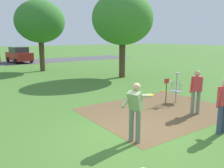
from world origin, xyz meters
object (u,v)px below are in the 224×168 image
at_px(player_throwing, 223,103).
at_px(tree_mid_left, 123,19).
at_px(frisbee_by_tee, 191,98).
at_px(tree_mid_center, 40,22).
at_px(player_foreground_watching, 135,109).
at_px(parked_car_center_right, 19,55).
at_px(disc_golf_basket, 175,86).
at_px(frisbee_far_right, 162,91).
at_px(player_waiting_left, 196,90).

bearing_deg(player_throwing, tree_mid_left, 69.20).
relative_size(frisbee_by_tee, tree_mid_center, 0.04).
xyz_separation_m(tree_mid_left, tree_mid_center, (-3.80, 6.63, 0.01)).
bearing_deg(frisbee_by_tee, player_foreground_watching, -158.38).
relative_size(tree_mid_center, parked_car_center_right, 1.39).
bearing_deg(player_foreground_watching, tree_mid_left, 54.55).
relative_size(disc_golf_basket, tree_mid_center, 0.23).
bearing_deg(player_foreground_watching, frisbee_by_tee, 21.62).
xyz_separation_m(disc_golf_basket, frisbee_far_right, (1.23, 1.90, -0.74)).
height_order(player_foreground_watching, frisbee_by_tee, player_foreground_watching).
bearing_deg(tree_mid_left, player_foreground_watching, -125.45).
height_order(player_waiting_left, tree_mid_center, tree_mid_center).
bearing_deg(parked_car_center_right, frisbee_by_tee, -82.95).
bearing_deg(disc_golf_basket, frisbee_by_tee, 3.06).
height_order(player_foreground_watching, player_waiting_left, same).
height_order(tree_mid_center, parked_car_center_right, tree_mid_center).
relative_size(disc_golf_basket, frisbee_far_right, 6.35).
distance_m(frisbee_far_right, parked_car_center_right, 20.40).
xyz_separation_m(player_foreground_watching, frisbee_by_tee, (5.46, 2.16, -0.98)).
relative_size(player_foreground_watching, player_waiting_left, 1.00).
bearing_deg(tree_mid_center, player_foreground_watching, -99.56).
height_order(player_foreground_watching, tree_mid_center, tree_mid_center).
relative_size(player_throwing, player_waiting_left, 1.00).
distance_m(player_waiting_left, tree_mid_left, 9.55).
xyz_separation_m(frisbee_far_right, tree_mid_left, (1.05, 5.06, 4.23)).
xyz_separation_m(player_waiting_left, tree_mid_left, (2.91, 8.49, 3.27)).
bearing_deg(disc_golf_basket, parked_car_center_right, 93.72).
height_order(player_throwing, parked_car_center_right, parked_car_center_right).
xyz_separation_m(disc_golf_basket, parked_car_center_right, (-1.44, 22.11, 0.17)).
height_order(frisbee_by_tee, parked_car_center_right, parked_car_center_right).
relative_size(tree_mid_left, parked_car_center_right, 1.40).
relative_size(disc_golf_basket, parked_car_center_right, 0.32).
distance_m(player_foreground_watching, frisbee_far_right, 6.79).
relative_size(player_foreground_watching, frisbee_far_right, 7.81).
height_order(frisbee_far_right, tree_mid_left, tree_mid_left).
xyz_separation_m(player_throwing, tree_mid_center, (0.04, 16.76, 3.28)).
bearing_deg(tree_mid_center, disc_golf_basket, -83.60).
relative_size(player_waiting_left, tree_mid_center, 0.28).
bearing_deg(tree_mid_center, frisbee_by_tee, -78.25).
distance_m(disc_golf_basket, player_throwing, 3.54).
bearing_deg(player_foreground_watching, tree_mid_center, 80.44).
distance_m(tree_mid_left, parked_car_center_right, 15.95).
xyz_separation_m(player_waiting_left, tree_mid_center, (-0.90, 15.13, 3.28)).
bearing_deg(parked_car_center_right, tree_mid_center, -90.59).
bearing_deg(player_waiting_left, tree_mid_center, 93.40).
height_order(player_throwing, tree_mid_left, tree_mid_left).
relative_size(frisbee_by_tee, parked_car_center_right, 0.06).
relative_size(tree_mid_left, tree_mid_center, 1.01).
distance_m(player_foreground_watching, parked_car_center_right, 24.36).
bearing_deg(player_throwing, frisbee_by_tee, 48.54).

